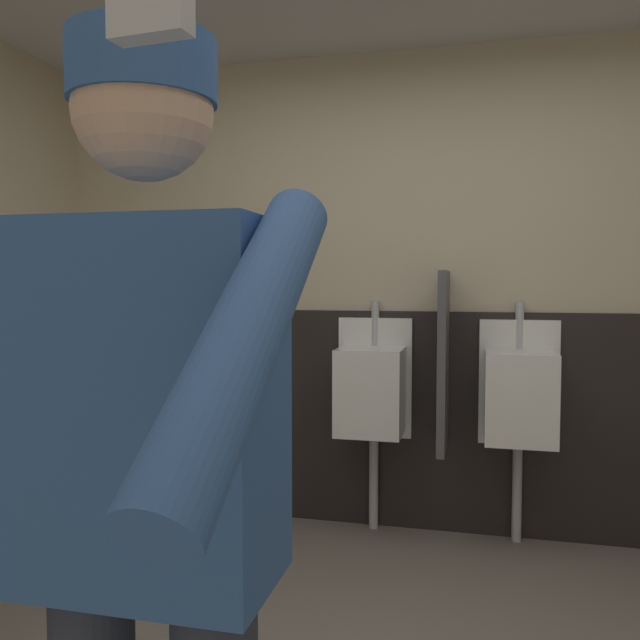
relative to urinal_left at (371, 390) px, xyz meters
The scene contains 6 objects.
wall_back 0.63m from the urinal_left, 35.94° to the left, with size 4.88×0.12×2.58m, color beige.
wainscot_band_back 0.38m from the urinal_left, 25.51° to the left, with size 4.28×0.03×1.19m, color black.
urinal_left is the anchor object (origin of this frame).
urinal_middle 0.75m from the urinal_left, ahead, with size 0.40×0.34×1.24m.
privacy_divider_panel 0.42m from the urinal_left, 10.65° to the right, with size 0.04×0.40×0.90m, color #4C4C51.
person 2.44m from the urinal_left, 89.34° to the right, with size 0.63×0.60×1.72m.
Camera 1 is at (0.24, -1.70, 1.34)m, focal length 36.30 mm.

